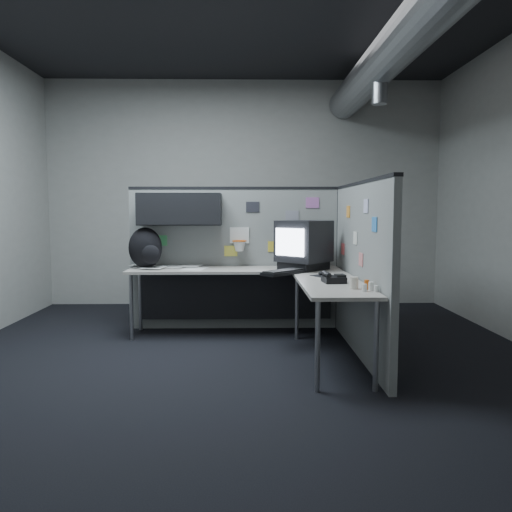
{
  "coord_description": "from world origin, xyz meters",
  "views": [
    {
      "loc": [
        0.03,
        -4.42,
        1.36
      ],
      "look_at": [
        0.12,
        0.35,
        0.93
      ],
      "focal_mm": 35.0,
      "sensor_mm": 36.0,
      "label": 1
    }
  ],
  "objects_px": {
    "monitor": "(304,244)",
    "keyboard": "(283,272)",
    "backpack": "(146,249)",
    "desk": "(258,283)",
    "phone": "(333,279)"
  },
  "relations": [
    {
      "from": "monitor",
      "to": "keyboard",
      "type": "height_order",
      "value": "monitor"
    },
    {
      "from": "monitor",
      "to": "backpack",
      "type": "xyz_separation_m",
      "value": [
        -1.71,
        0.14,
        -0.05
      ]
    },
    {
      "from": "keyboard",
      "to": "backpack",
      "type": "relative_size",
      "value": 1.06
    },
    {
      "from": "desk",
      "to": "keyboard",
      "type": "distance_m",
      "value": 0.36
    },
    {
      "from": "monitor",
      "to": "backpack",
      "type": "relative_size",
      "value": 1.45
    },
    {
      "from": "desk",
      "to": "monitor",
      "type": "distance_m",
      "value": 0.65
    },
    {
      "from": "backpack",
      "to": "phone",
      "type": "bearing_deg",
      "value": -44.55
    },
    {
      "from": "backpack",
      "to": "desk",
      "type": "bearing_deg",
      "value": -28.51
    },
    {
      "from": "phone",
      "to": "backpack",
      "type": "height_order",
      "value": "backpack"
    },
    {
      "from": "monitor",
      "to": "backpack",
      "type": "distance_m",
      "value": 1.71
    },
    {
      "from": "keyboard",
      "to": "backpack",
      "type": "distance_m",
      "value": 1.57
    },
    {
      "from": "monitor",
      "to": "backpack",
      "type": "height_order",
      "value": "monitor"
    },
    {
      "from": "desk",
      "to": "monitor",
      "type": "bearing_deg",
      "value": 19.63
    },
    {
      "from": "monitor",
      "to": "phone",
      "type": "xyz_separation_m",
      "value": [
        0.15,
        -0.97,
        -0.23
      ]
    },
    {
      "from": "desk",
      "to": "backpack",
      "type": "relative_size",
      "value": 5.16
    }
  ]
}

